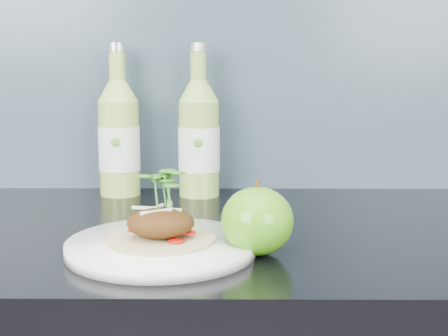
{
  "coord_description": "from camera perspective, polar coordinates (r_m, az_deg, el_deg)",
  "views": [
    {
      "loc": [
        0.07,
        0.79,
        1.14
      ],
      "look_at": [
        0.07,
        1.62,
        1.0
      ],
      "focal_mm": 50.0,
      "sensor_mm": 36.0,
      "label": 1
    }
  ],
  "objects": [
    {
      "name": "pork_taco",
      "position": [
        0.8,
        -5.81,
        -4.69
      ],
      "size": [
        0.14,
        0.14,
        0.09
      ],
      "color": "tan",
      "rests_on": "dinner_plate"
    },
    {
      "name": "green_apple",
      "position": [
        0.79,
        3.06,
        -4.86
      ],
      "size": [
        0.1,
        0.1,
        0.1
      ],
      "rotation": [
        0.0,
        0.0,
        -0.05
      ],
      "color": "#40820E",
      "rests_on": "kitchen_counter"
    },
    {
      "name": "subway_backsplash",
      "position": [
        1.2,
        -3.18,
        14.78
      ],
      "size": [
        4.0,
        0.02,
        0.7
      ],
      "primitive_type": "cube",
      "color": "slate",
      "rests_on": "kitchen_counter"
    },
    {
      "name": "dinner_plate",
      "position": [
        0.81,
        -5.77,
        -7.15
      ],
      "size": [
        0.27,
        0.27,
        0.02
      ],
      "color": "white",
      "rests_on": "kitchen_counter"
    },
    {
      "name": "cider_bottle_left",
      "position": [
        1.15,
        -9.57,
        2.7
      ],
      "size": [
        0.08,
        0.08,
        0.28
      ],
      "rotation": [
        0.0,
        0.0,
        0.1
      ],
      "color": "#9FC351",
      "rests_on": "kitchen_counter"
    },
    {
      "name": "cider_bottle_right",
      "position": [
        1.13,
        -2.31,
        2.7
      ],
      "size": [
        0.09,
        0.09,
        0.28
      ],
      "rotation": [
        0.0,
        0.0,
        0.21
      ],
      "color": "#94BD4E",
      "rests_on": "kitchen_counter"
    }
  ]
}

